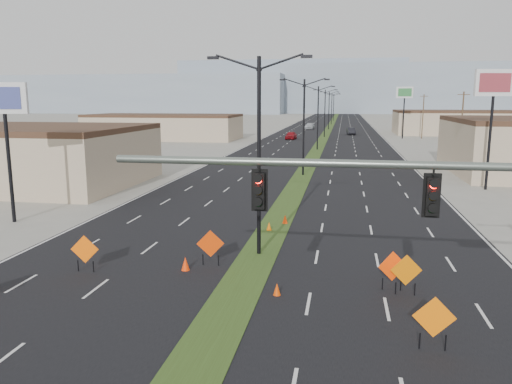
% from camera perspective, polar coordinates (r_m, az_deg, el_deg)
% --- Properties ---
extents(ground, '(600.00, 600.00, 0.00)m').
position_cam_1_polar(ground, '(15.44, -7.66, -20.47)').
color(ground, gray).
rests_on(ground, ground).
extents(road_surface, '(25.00, 400.00, 0.02)m').
position_cam_1_polar(road_surface, '(112.93, 7.88, 6.39)').
color(road_surface, black).
rests_on(road_surface, ground).
extents(median_strip, '(2.00, 400.00, 0.04)m').
position_cam_1_polar(median_strip, '(112.93, 7.88, 6.39)').
color(median_strip, '#2F3F16').
rests_on(median_strip, ground).
extents(building_sw_far, '(30.00, 14.00, 4.50)m').
position_cam_1_polar(building_sw_far, '(104.22, -10.43, 7.22)').
color(building_sw_far, tan).
rests_on(building_sw_far, ground).
extents(building_se_far, '(44.00, 16.00, 5.00)m').
position_cam_1_polar(building_se_far, '(127.27, 25.59, 7.05)').
color(building_se_far, tan).
rests_on(building_se_far, ground).
extents(mesa_west, '(180.00, 50.00, 22.00)m').
position_cam_1_polar(mesa_west, '(317.85, -13.26, 10.79)').
color(mesa_west, gray).
rests_on(mesa_west, ground).
extents(mesa_center, '(220.00, 50.00, 28.00)m').
position_cam_1_polar(mesa_center, '(314.68, 16.84, 11.18)').
color(mesa_center, gray).
rests_on(mesa_center, ground).
extents(mesa_backdrop, '(140.00, 50.00, 32.00)m').
position_cam_1_polar(mesa_backdrop, '(334.42, 4.20, 11.87)').
color(mesa_backdrop, gray).
rests_on(mesa_backdrop, ground).
extents(signal_mast, '(16.30, 0.60, 8.00)m').
position_cam_1_polar(signal_mast, '(15.54, 26.15, -2.21)').
color(signal_mast, slate).
rests_on(signal_mast, ground).
extents(streetlight_0, '(5.15, 0.24, 10.02)m').
position_cam_1_polar(streetlight_0, '(25.05, 0.34, 4.77)').
color(streetlight_0, black).
rests_on(streetlight_0, ground).
extents(streetlight_1, '(5.15, 0.24, 10.02)m').
position_cam_1_polar(streetlight_1, '(52.80, 5.48, 7.75)').
color(streetlight_1, black).
rests_on(streetlight_1, ground).
extents(streetlight_2, '(5.15, 0.24, 10.02)m').
position_cam_1_polar(streetlight_2, '(80.72, 7.09, 8.66)').
color(streetlight_2, black).
rests_on(streetlight_2, ground).
extents(streetlight_3, '(5.15, 0.24, 10.02)m').
position_cam_1_polar(streetlight_3, '(108.68, 7.87, 9.10)').
color(streetlight_3, black).
rests_on(streetlight_3, ground).
extents(streetlight_4, '(5.15, 0.24, 10.02)m').
position_cam_1_polar(streetlight_4, '(136.66, 8.34, 9.35)').
color(streetlight_4, black).
rests_on(streetlight_4, ground).
extents(streetlight_5, '(5.15, 0.24, 10.02)m').
position_cam_1_polar(streetlight_5, '(164.65, 8.64, 9.53)').
color(streetlight_5, black).
rests_on(streetlight_5, ground).
extents(streetlight_6, '(5.15, 0.24, 10.02)m').
position_cam_1_polar(streetlight_6, '(192.64, 8.86, 9.65)').
color(streetlight_6, black).
rests_on(streetlight_6, ground).
extents(utility_pole_1, '(1.60, 0.20, 9.00)m').
position_cam_1_polar(utility_pole_1, '(74.35, 22.44, 7.22)').
color(utility_pole_1, '#4C3823').
rests_on(utility_pole_1, ground).
extents(utility_pole_2, '(1.60, 0.20, 9.00)m').
position_cam_1_polar(utility_pole_2, '(108.78, 18.54, 8.27)').
color(utility_pole_2, '#4C3823').
rests_on(utility_pole_2, ground).
extents(utility_pole_3, '(1.60, 0.20, 9.00)m').
position_cam_1_polar(utility_pole_3, '(143.49, 16.50, 8.79)').
color(utility_pole_3, '#4C3823').
rests_on(utility_pole_3, ground).
extents(car_left, '(2.19, 4.74, 1.57)m').
position_cam_1_polar(car_left, '(101.69, 4.02, 6.46)').
color(car_left, maroon).
rests_on(car_left, ground).
extents(car_mid, '(2.16, 4.89, 1.56)m').
position_cam_1_polar(car_mid, '(116.97, 10.81, 6.83)').
color(car_mid, black).
rests_on(car_mid, ground).
extents(car_far, '(2.56, 5.59, 1.58)m').
position_cam_1_polar(car_far, '(137.79, 6.15, 7.49)').
color(car_far, silver).
rests_on(car_far, ground).
extents(construction_sign_1, '(1.32, 0.19, 1.76)m').
position_cam_1_polar(construction_sign_1, '(24.58, -18.99, -6.34)').
color(construction_sign_1, '#FF5F05').
rests_on(construction_sign_1, ground).
extents(construction_sign_2, '(1.30, 0.37, 1.77)m').
position_cam_1_polar(construction_sign_2, '(24.23, -5.23, -6.03)').
color(construction_sign_2, '#DD3704').
rests_on(construction_sign_2, ground).
extents(construction_sign_3, '(1.29, 0.26, 1.73)m').
position_cam_1_polar(construction_sign_3, '(21.48, 16.79, -8.69)').
color(construction_sign_3, '#D96704').
rests_on(construction_sign_3, ground).
extents(construction_sign_4, '(1.36, 0.05, 1.81)m').
position_cam_1_polar(construction_sign_4, '(17.28, 19.69, -13.50)').
color(construction_sign_4, orange).
rests_on(construction_sign_4, ground).
extents(construction_sign_5, '(1.21, 0.51, 1.71)m').
position_cam_1_polar(construction_sign_5, '(21.85, 15.33, -8.33)').
color(construction_sign_5, '#FF4105').
rests_on(construction_sign_5, ground).
extents(cone_0, '(0.41, 0.41, 0.66)m').
position_cam_1_polar(cone_0, '(23.89, -8.07, -8.12)').
color(cone_0, '#FF3705').
rests_on(cone_0, ground).
extents(cone_1, '(0.37, 0.37, 0.53)m').
position_cam_1_polar(cone_1, '(20.84, 2.41, -11.05)').
color(cone_1, '#E24004').
rests_on(cone_1, ground).
extents(cone_2, '(0.43, 0.43, 0.61)m').
position_cam_1_polar(cone_2, '(32.30, 3.34, -3.15)').
color(cone_2, '#FF3905').
rests_on(cone_2, ground).
extents(cone_3, '(0.39, 0.39, 0.57)m').
position_cam_1_polar(cone_3, '(30.58, 1.50, -3.96)').
color(cone_3, '#DC5C04').
rests_on(cone_3, ground).
extents(pole_sign_west, '(2.93, 1.06, 9.00)m').
position_cam_1_polar(pole_sign_west, '(35.71, -26.83, 8.42)').
color(pole_sign_west, black).
rests_on(pole_sign_west, ground).
extents(pole_sign_east_near, '(3.42, 1.04, 10.50)m').
position_cam_1_polar(pole_sign_east_near, '(48.46, 25.53, 10.35)').
color(pole_sign_east_near, black).
rests_on(pole_sign_east_near, ground).
extents(pole_sign_east_far, '(3.32, 1.58, 10.52)m').
position_cam_1_polar(pole_sign_east_far, '(107.73, 16.62, 10.47)').
color(pole_sign_east_far, black).
rests_on(pole_sign_east_far, ground).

